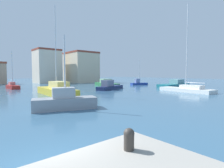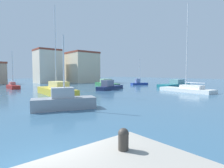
# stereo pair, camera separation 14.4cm
# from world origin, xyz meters

# --- Properties ---
(water) EXTENTS (160.00, 160.00, 0.00)m
(water) POSITION_xyz_m (15.00, 20.00, 0.00)
(water) COLOR #38607F
(water) RESTS_ON ground
(mooring_bollard) EXTENTS (0.25, 0.25, 0.50)m
(mooring_bollard) POSITION_xyz_m (1.15, -1.99, 1.38)
(mooring_bollard) COLOR #38332D
(mooring_bollard) RESTS_ON pier_quay
(sailboat_grey_behind_lamppost) EXTENTS (5.10, 3.02, 5.81)m
(sailboat_grey_behind_lamppost) POSITION_xyz_m (4.45, 8.28, 0.63)
(sailboat_grey_behind_lamppost) COLOR gray
(sailboat_grey_behind_lamppost) RESTS_ON water
(sailboat_red_near_pier) EXTENTS (1.62, 4.40, 6.86)m
(sailboat_red_near_pier) POSITION_xyz_m (5.36, 32.04, 0.49)
(sailboat_red_near_pier) COLOR #B22823
(sailboat_red_near_pier) RESTS_ON water
(motorboat_navy_far_right) EXTENTS (6.86, 3.89, 1.68)m
(motorboat_navy_far_right) POSITION_xyz_m (18.09, 19.33, 0.56)
(motorboat_navy_far_right) COLOR #19234C
(motorboat_navy_far_right) RESTS_ON water
(motorboat_green_inner_mooring) EXTENTS (5.36, 9.04, 1.61)m
(motorboat_green_inner_mooring) POSITION_xyz_m (22.47, 25.85, 0.53)
(motorboat_green_inner_mooring) COLOR #28703D
(motorboat_green_inner_mooring) RESTS_ON water
(motorboat_teal_distant_north) EXTENTS (8.03, 2.94, 1.55)m
(motorboat_teal_distant_north) POSITION_xyz_m (32.37, 15.20, 0.51)
(motorboat_teal_distant_north) COLOR #1E707A
(motorboat_teal_distant_north) RESTS_ON water
(sailboat_white_outer_mooring) EXTENTS (3.25, 8.42, 13.26)m
(sailboat_white_outer_mooring) POSITION_xyz_m (24.55, 8.51, 0.47)
(sailboat_white_outer_mooring) COLOR white
(sailboat_white_outer_mooring) RESTS_ON water
(sailboat_blue_mid_harbor) EXTENTS (4.44, 2.48, 6.20)m
(sailboat_blue_mid_harbor) POSITION_xyz_m (31.18, 24.06, 0.51)
(sailboat_blue_mid_harbor) COLOR #233D93
(sailboat_blue_mid_harbor) RESTS_ON water
(sailboat_yellow_center_channel) EXTENTS (2.94, 8.93, 11.57)m
(sailboat_yellow_center_channel) POSITION_xyz_m (7.74, 17.64, 0.65)
(sailboat_yellow_center_channel) COLOR gold
(sailboat_yellow_center_channel) RESTS_ON water
(yacht_club) EXTENTS (6.74, 6.66, 9.82)m
(yacht_club) POSITION_xyz_m (17.52, 47.65, 4.92)
(yacht_club) COLOR beige
(yacht_club) RESTS_ON ground
(harbor_office) EXTENTS (7.89, 9.71, 9.35)m
(harbor_office) POSITION_xyz_m (26.89, 44.15, 4.69)
(harbor_office) COLOR beige
(harbor_office) RESTS_ON ground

